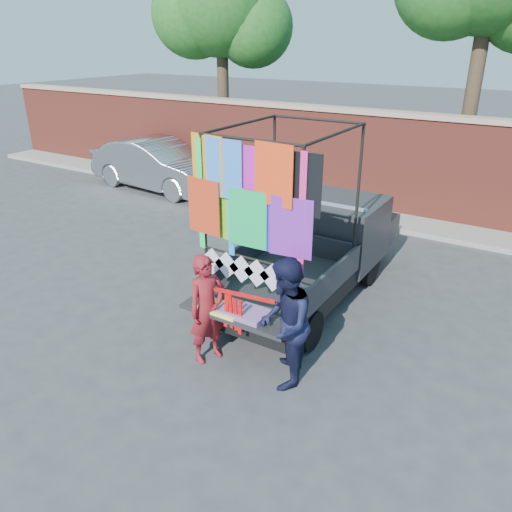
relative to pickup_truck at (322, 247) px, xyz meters
The scene contains 9 objects.
ground 2.38m from the pickup_truck, 86.81° to the right, with size 90.00×90.00×0.00m, color #38383A.
brick_wall 4.79m from the pickup_truck, 88.50° to the left, with size 30.00×0.45×2.61m.
curb 4.12m from the pickup_truck, 88.24° to the left, with size 30.00×1.20×0.12m, color gray.
tree_left 9.68m from the pickup_truck, 137.24° to the left, with size 4.20×3.30×7.05m.
pickup_truck is the anchor object (origin of this frame).
sedan 7.69m from the pickup_truck, 154.47° to the left, with size 1.58×4.54×1.49m, color #A8AAAF.
woman 2.95m from the pickup_truck, 97.38° to the right, with size 0.58×0.38×1.60m, color maroon.
man 2.93m from the pickup_truck, 74.35° to the right, with size 0.87×0.67×1.78m, color black.
streamer_bundle 2.89m from the pickup_truck, 87.85° to the right, with size 0.89×0.16×0.62m.
Camera 1 is at (3.27, -5.44, 4.26)m, focal length 35.00 mm.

